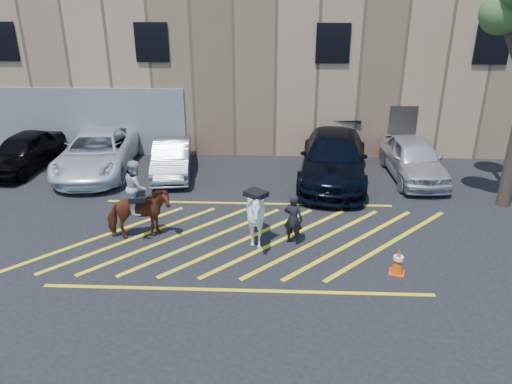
{
  "coord_description": "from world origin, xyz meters",
  "views": [
    {
      "loc": [
        0.9,
        -12.87,
        7.03
      ],
      "look_at": [
        0.34,
        0.2,
        1.3
      ],
      "focal_mm": 35.0,
      "sensor_mm": 36.0,
      "label": 1
    }
  ],
  "objects_px": {
    "car_black_suv": "(24,151)",
    "saddled_white": "(256,216)",
    "car_white_pickup": "(97,152)",
    "car_blue_suv": "(334,158)",
    "handler": "(293,219)",
    "traffic_cone": "(398,261)",
    "car_white_suv": "(413,158)",
    "mounted_bay": "(138,208)",
    "car_silver_sedan": "(172,158)"
  },
  "relations": [
    {
      "from": "mounted_bay",
      "to": "traffic_cone",
      "type": "bearing_deg",
      "value": -12.77
    },
    {
      "from": "car_white_suv",
      "to": "saddled_white",
      "type": "height_order",
      "value": "saddled_white"
    },
    {
      "from": "car_white_pickup",
      "to": "car_blue_suv",
      "type": "distance_m",
      "value": 8.98
    },
    {
      "from": "car_silver_sedan",
      "to": "car_blue_suv",
      "type": "height_order",
      "value": "car_blue_suv"
    },
    {
      "from": "car_white_pickup",
      "to": "saddled_white",
      "type": "height_order",
      "value": "saddled_white"
    },
    {
      "from": "car_white_pickup",
      "to": "car_blue_suv",
      "type": "relative_size",
      "value": 0.94
    },
    {
      "from": "car_silver_sedan",
      "to": "handler",
      "type": "bearing_deg",
      "value": -56.92
    },
    {
      "from": "car_white_pickup",
      "to": "car_black_suv",
      "type": "bearing_deg",
      "value": 172.86
    },
    {
      "from": "handler",
      "to": "saddled_white",
      "type": "bearing_deg",
      "value": 24.9
    },
    {
      "from": "car_silver_sedan",
      "to": "handler",
      "type": "height_order",
      "value": "handler"
    },
    {
      "from": "car_black_suv",
      "to": "saddled_white",
      "type": "relative_size",
      "value": 1.97
    },
    {
      "from": "car_silver_sedan",
      "to": "mounted_bay",
      "type": "height_order",
      "value": "mounted_bay"
    },
    {
      "from": "handler",
      "to": "saddled_white",
      "type": "distance_m",
      "value": 1.05
    },
    {
      "from": "car_blue_suv",
      "to": "handler",
      "type": "distance_m",
      "value": 5.12
    },
    {
      "from": "car_black_suv",
      "to": "car_silver_sedan",
      "type": "height_order",
      "value": "car_black_suv"
    },
    {
      "from": "mounted_bay",
      "to": "car_black_suv",
      "type": "bearing_deg",
      "value": 137.9
    },
    {
      "from": "car_blue_suv",
      "to": "car_white_suv",
      "type": "bearing_deg",
      "value": 13.22
    },
    {
      "from": "car_blue_suv",
      "to": "traffic_cone",
      "type": "distance_m",
      "value": 6.46
    },
    {
      "from": "car_blue_suv",
      "to": "car_white_suv",
      "type": "height_order",
      "value": "car_blue_suv"
    },
    {
      "from": "car_black_suv",
      "to": "mounted_bay",
      "type": "relative_size",
      "value": 1.75
    },
    {
      "from": "car_white_pickup",
      "to": "car_silver_sedan",
      "type": "relative_size",
      "value": 1.4
    },
    {
      "from": "car_silver_sedan",
      "to": "handler",
      "type": "relative_size",
      "value": 2.63
    },
    {
      "from": "saddled_white",
      "to": "car_silver_sedan",
      "type": "bearing_deg",
      "value": 123.06
    },
    {
      "from": "car_black_suv",
      "to": "saddled_white",
      "type": "bearing_deg",
      "value": -23.83
    },
    {
      "from": "handler",
      "to": "car_blue_suv",
      "type": "bearing_deg",
      "value": -89.18
    },
    {
      "from": "saddled_white",
      "to": "traffic_cone",
      "type": "relative_size",
      "value": 2.88
    },
    {
      "from": "car_black_suv",
      "to": "handler",
      "type": "bearing_deg",
      "value": -20.75
    },
    {
      "from": "saddled_white",
      "to": "traffic_cone",
      "type": "height_order",
      "value": "saddled_white"
    },
    {
      "from": "saddled_white",
      "to": "traffic_cone",
      "type": "distance_m",
      "value": 3.95
    },
    {
      "from": "car_silver_sedan",
      "to": "mounted_bay",
      "type": "relative_size",
      "value": 1.64
    },
    {
      "from": "car_blue_suv",
      "to": "car_silver_sedan",
      "type": "bearing_deg",
      "value": -175.68
    },
    {
      "from": "car_blue_suv",
      "to": "handler",
      "type": "height_order",
      "value": "car_blue_suv"
    },
    {
      "from": "car_white_pickup",
      "to": "car_white_suv",
      "type": "distance_m",
      "value": 11.96
    },
    {
      "from": "car_white_suv",
      "to": "handler",
      "type": "xyz_separation_m",
      "value": [
        -4.59,
        -5.19,
        -0.01
      ]
    },
    {
      "from": "car_blue_suv",
      "to": "handler",
      "type": "relative_size",
      "value": 3.91
    },
    {
      "from": "car_black_suv",
      "to": "car_white_pickup",
      "type": "xyz_separation_m",
      "value": [
        2.96,
        -0.13,
        0.05
      ]
    },
    {
      "from": "car_black_suv",
      "to": "car_blue_suv",
      "type": "height_order",
      "value": "car_blue_suv"
    },
    {
      "from": "car_blue_suv",
      "to": "car_black_suv",
      "type": "bearing_deg",
      "value": -175.81
    },
    {
      "from": "car_silver_sedan",
      "to": "mounted_bay",
      "type": "xyz_separation_m",
      "value": [
        0.07,
        -5.05,
        0.32
      ]
    },
    {
      "from": "handler",
      "to": "car_white_suv",
      "type": "bearing_deg",
      "value": -112.48
    },
    {
      "from": "car_white_suv",
      "to": "mounted_bay",
      "type": "distance_m",
      "value": 10.33
    },
    {
      "from": "car_white_suv",
      "to": "mounted_bay",
      "type": "bearing_deg",
      "value": -153.26
    },
    {
      "from": "car_white_pickup",
      "to": "handler",
      "type": "bearing_deg",
      "value": -40.64
    },
    {
      "from": "car_white_suv",
      "to": "saddled_white",
      "type": "distance_m",
      "value": 7.73
    },
    {
      "from": "car_white_pickup",
      "to": "handler",
      "type": "height_order",
      "value": "car_white_pickup"
    },
    {
      "from": "car_white_pickup",
      "to": "car_white_suv",
      "type": "height_order",
      "value": "car_white_pickup"
    },
    {
      "from": "car_black_suv",
      "to": "mounted_bay",
      "type": "distance_m",
      "value": 8.0
    },
    {
      "from": "car_white_pickup",
      "to": "saddled_white",
      "type": "xyz_separation_m",
      "value": [
        6.32,
        -5.44,
        0.11
      ]
    },
    {
      "from": "car_black_suv",
      "to": "car_silver_sedan",
      "type": "bearing_deg",
      "value": 4.13
    },
    {
      "from": "car_black_suv",
      "to": "saddled_white",
      "type": "xyz_separation_m",
      "value": [
        9.29,
        -5.57,
        0.17
      ]
    }
  ]
}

